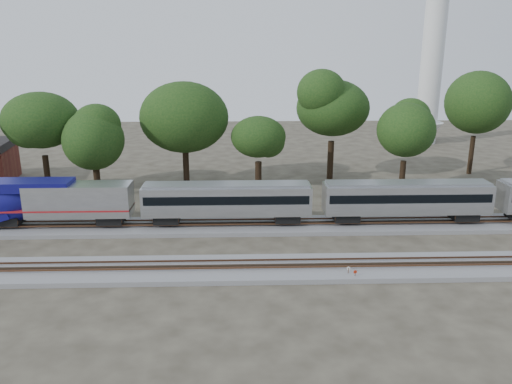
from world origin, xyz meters
TOP-DOWN VIEW (x-y plane):
  - ground at (0.00, 0.00)m, footprint 160.00×160.00m
  - track_far at (0.00, 6.00)m, footprint 160.00×5.00m
  - track_near at (0.00, -4.00)m, footprint 160.00×5.00m
  - switch_stand_red at (7.45, -5.92)m, footprint 0.28×0.05m
  - switch_stand_white at (7.03, -5.42)m, footprint 0.30×0.07m
  - switch_lever at (4.79, -5.26)m, footprint 0.57×0.45m
  - tree_1 at (-24.61, 18.24)m, footprint 9.27×9.27m
  - tree_2 at (-18.35, 17.02)m, footprint 7.08×7.08m
  - tree_3 at (-8.29, 21.65)m, footprint 9.06×9.06m
  - tree_4 at (0.90, 19.66)m, footprint 6.87×6.87m
  - tree_5 at (10.89, 25.05)m, footprint 9.77×9.77m
  - tree_6 at (18.03, 16.49)m, footprint 8.17×8.17m
  - tree_7 at (31.17, 27.12)m, footprint 10.20×10.20m

SIDE VIEW (x-z plane):
  - ground at x=0.00m, z-range 0.00..0.00m
  - switch_lever at x=4.79m, z-range 0.00..0.30m
  - track_far at x=0.00m, z-range -0.16..0.57m
  - track_near at x=0.00m, z-range -0.16..0.57m
  - switch_stand_red at x=7.45m, z-range 0.12..0.99m
  - switch_stand_white at x=7.03m, z-range 0.13..1.07m
  - tree_4 at x=0.90m, z-range 1.89..11.58m
  - tree_2 at x=-18.35m, z-range 1.95..11.94m
  - tree_6 at x=18.03m, z-range 2.26..13.78m
  - tree_3 at x=-8.29m, z-range 2.51..15.29m
  - tree_1 at x=-24.61m, z-range 2.57..15.64m
  - tree_5 at x=10.89m, z-range 2.71..16.49m
  - tree_7 at x=31.17m, z-range 2.83..17.21m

